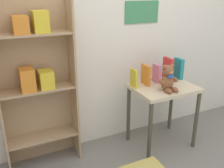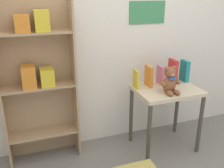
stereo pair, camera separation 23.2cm
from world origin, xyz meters
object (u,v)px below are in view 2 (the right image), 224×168
teddy_bear (170,81)px  book_standing_teal (184,71)px  book_standing_pink (160,75)px  book_standing_orange (149,76)px  bookshelf_side (38,77)px  book_standing_red (173,71)px  book_standing_yellow (136,79)px  display_table (166,98)px

teddy_bear → book_standing_teal: (0.32, 0.24, -0.01)m
book_standing_pink → teddy_bear: bearing=-98.0°
book_standing_orange → bookshelf_side: bearing=173.7°
book_standing_pink → book_standing_red: size_ratio=0.78×
book_standing_pink → book_standing_red: (0.14, 0.00, 0.03)m
book_standing_red → teddy_bear: bearing=-126.4°
book_standing_red → book_standing_yellow: bearing=-176.8°
book_standing_red → book_standing_teal: 0.14m
teddy_bear → bookshelf_side: bearing=162.5°
teddy_bear → book_standing_yellow: 0.34m
bookshelf_side → book_standing_orange: (1.07, -0.14, -0.07)m
display_table → book_standing_teal: (0.29, 0.14, 0.22)m
bookshelf_side → teddy_bear: bookshelf_side is taller
book_standing_yellow → book_standing_teal: (0.58, 0.02, 0.02)m
book_standing_teal → book_standing_pink: bearing=-178.6°
book_standing_orange → book_standing_red: size_ratio=0.85×
bookshelf_side → book_standing_red: bookshelf_side is taller
bookshelf_side → display_table: bookshelf_side is taller
book_standing_orange → book_standing_teal: book_standing_teal is taller
book_standing_orange → book_standing_pink: bearing=6.9°
display_table → teddy_bear: 0.25m
book_standing_yellow → bookshelf_side: bearing=173.0°
bookshelf_side → book_standing_yellow: bearing=-9.2°
bookshelf_side → teddy_bear: 1.23m
book_standing_yellow → book_standing_red: book_standing_red is taller
book_standing_teal → book_standing_orange: bearing=-176.6°
book_standing_orange → display_table: bearing=-39.9°
display_table → book_standing_pink: (-0.00, 0.14, 0.21)m
teddy_bear → book_standing_pink: teddy_bear is taller
book_standing_teal → display_table: bearing=-152.5°
teddy_bear → book_standing_orange: size_ratio=1.23×
book_standing_pink → book_standing_teal: 0.29m
display_table → book_standing_yellow: 0.37m
display_table → book_standing_teal: bearing=25.7°
bookshelf_side → book_standing_yellow: size_ratio=8.30×
bookshelf_side → book_standing_orange: bookshelf_side is taller
display_table → book_standing_yellow: size_ratio=3.65×
book_standing_orange → book_standing_teal: size_ratio=0.93×
bookshelf_side → book_standing_teal: 1.51m
bookshelf_side → book_standing_yellow: 0.94m
display_table → book_standing_red: bearing=44.4°
book_standing_pink → book_standing_teal: book_standing_teal is taller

